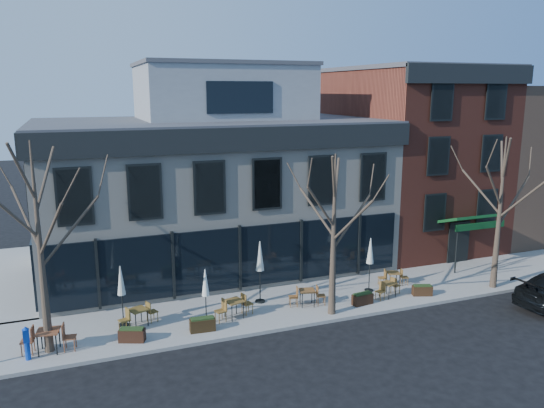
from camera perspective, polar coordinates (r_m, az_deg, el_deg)
name	(u,v)px	position (r m, az deg, el deg)	size (l,w,h in m)	color
ground	(240,294)	(26.27, -3.47, -9.68)	(120.00, 120.00, 0.00)	black
sidewalk_front	(319,300)	(25.50, 5.11, -10.21)	(33.50, 4.70, 0.15)	gray
corner_building	(213,182)	(29.72, -6.40, 2.32)	(18.39, 10.39, 11.10)	beige
red_brick_building	(410,156)	(35.00, 14.61, 5.00)	(8.20, 11.78, 11.18)	brown
bg_building	(517,157)	(42.36, 24.90, 4.57)	(12.00, 12.00, 10.00)	#8C664C
tree_corner	(40,246)	(20.87, -23.66, -4.20)	(3.93, 3.98, 7.92)	#382B21
tree_mid	(334,233)	(22.72, 6.67, -3.15)	(3.50, 3.55, 7.04)	#382B21
tree_right	(500,211)	(27.91, 23.32, -0.72)	(3.72, 3.77, 7.48)	#382B21
call_box	(27,342)	(21.70, -24.88, -13.33)	(0.26, 0.26, 1.29)	#0E3DB7
cafe_set_0	(49,338)	(22.02, -22.90, -13.18)	(2.04, 0.92, 1.05)	brown
cafe_set_1	(138,315)	(23.11, -14.17, -11.54)	(1.76, 1.04, 0.91)	brown
cafe_set_2	(234,307)	(23.24, -4.10, -10.97)	(1.87, 0.92, 0.96)	brown
cafe_set_3	(307,296)	(24.47, 3.80, -9.82)	(1.76, 0.83, 0.90)	brown
cafe_set_4	(388,288)	(25.99, 12.36, -8.82)	(1.64, 0.94, 0.84)	brown
cafe_set_5	(393,277)	(27.53, 12.91, -7.67)	(1.59, 0.79, 0.81)	brown
umbrella_0	(121,284)	(22.82, -15.92, -8.27)	(0.41, 0.41, 2.59)	black
umbrella_1	(205,286)	(22.28, -7.18, -8.71)	(0.39, 0.39, 2.42)	black
umbrella_2	(260,259)	(24.26, -1.30, -5.97)	(0.47, 0.47, 2.92)	black
umbrella_3	(370,254)	(26.07, 10.52, -5.29)	(0.43, 0.43, 2.67)	black
planter_0	(132,335)	(21.95, -14.83, -13.43)	(1.07, 0.74, 0.56)	black
planter_1	(202,324)	(22.27, -7.49, -12.71)	(1.06, 0.49, 0.58)	black
planter_2	(362,299)	(24.96, 9.71, -10.00)	(1.02, 0.50, 0.55)	black
planter_3	(422,290)	(26.62, 15.86, -8.90)	(0.99, 0.65, 0.52)	#301E10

